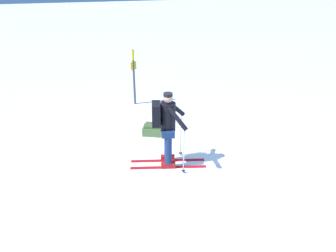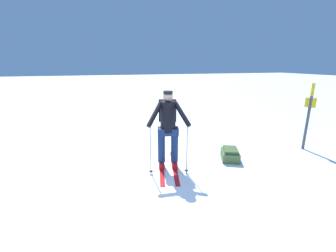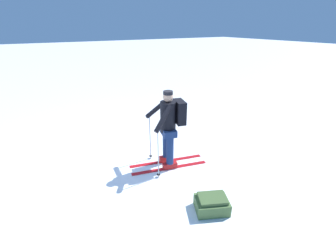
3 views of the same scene
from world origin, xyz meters
name	(u,v)px [view 2 (image 2 of 3)]	position (x,y,z in m)	size (l,w,h in m)	color
ground_plane	(154,182)	(0.00, 0.00, 0.00)	(80.00, 80.00, 0.00)	white
skier	(168,125)	(-0.44, -0.57, 0.93)	(0.88, 1.65, 1.63)	red
dropped_backpack	(230,154)	(-1.91, -0.49, 0.13)	(0.56, 0.63, 0.27)	#4C6B38
trail_marker	(309,111)	(-4.10, -0.54, 1.01)	(0.16, 0.21, 1.69)	#4C4C51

